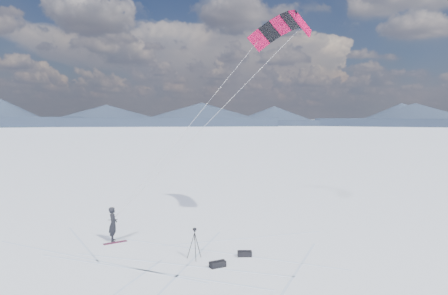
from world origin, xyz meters
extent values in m
plane|color=white|center=(0.00, 0.00, 0.00)|extent=(1800.00, 1800.00, 0.00)
cube|color=black|center=(199.52, 250.19, 2.00)|extent=(145.33, 128.71, 4.01)
cone|color=black|center=(199.52, 250.19, 4.01)|extent=(89.94, 89.94, 8.00)
cube|color=black|center=(116.91, 297.88, 2.00)|extent=(156.07, 96.69, 4.01)
cone|color=black|center=(116.91, 297.88, 4.01)|extent=(82.96, 82.96, 8.00)
cube|color=black|center=(23.91, 319.11, 2.00)|extent=(152.94, 56.08, 4.01)
cone|color=black|center=(23.91, 319.11, 4.01)|extent=(68.60, 68.60, 8.00)
cube|color=black|center=(-71.21, 311.98, 2.00)|extent=(156.25, 77.25, 4.01)
cone|color=black|center=(-71.21, 311.98, 4.01)|extent=(76.64, 76.64, 8.00)
cube|color=silver|center=(-3.30, -1.70, 0.00)|extent=(3.52, 7.29, 0.01)
cube|color=silver|center=(-1.60, 0.60, 0.00)|extent=(6.45, 7.79, 0.01)
cube|color=silver|center=(0.10, 2.90, 0.00)|extent=(11.66, 3.07, 0.01)
cube|color=silver|center=(1.80, -2.80, 0.00)|extent=(1.27, 5.91, 0.01)
cube|color=silver|center=(3.50, -0.50, 0.00)|extent=(6.52, 4.83, 0.01)
cube|color=silver|center=(5.20, 1.80, 0.00)|extent=(8.85, 4.87, 0.01)
cube|color=silver|center=(-2.40, -1.60, 0.00)|extent=(5.61, 2.36, 0.01)
imported|color=black|center=(-2.89, 3.92, 0.00)|extent=(0.48, 0.72, 1.94)
cube|color=maroon|center=(-2.78, 3.55, 0.02)|extent=(1.33, 0.73, 0.04)
cylinder|color=black|center=(1.28, -0.04, 0.66)|extent=(0.39, 0.24, 1.34)
cylinder|color=black|center=(0.94, -0.04, 0.66)|extent=(0.39, 0.24, 1.34)
cylinder|color=black|center=(1.11, -0.34, 0.66)|extent=(0.03, 0.43, 1.34)
cylinder|color=black|center=(1.11, -0.14, 1.14)|extent=(0.04, 0.04, 0.39)
cube|color=black|center=(1.11, -0.14, 1.39)|extent=(0.11, 0.11, 0.06)
cube|color=black|center=(1.11, -0.14, 1.49)|extent=(0.17, 0.16, 0.11)
cylinder|color=black|center=(1.11, -0.04, 1.49)|extent=(0.08, 0.11, 0.08)
cube|color=black|center=(1.97, -1.52, 0.14)|extent=(0.82, 0.55, 0.28)
cylinder|color=black|center=(1.97, -1.52, 0.30)|extent=(0.70, 0.27, 0.07)
cube|color=black|center=(3.62, -0.27, 0.13)|extent=(0.77, 0.49, 0.26)
cylinder|color=black|center=(3.62, -0.27, 0.29)|extent=(0.68, 0.22, 0.08)
cube|color=#B00737|center=(8.05, 3.19, 12.30)|extent=(1.39, 1.00, 1.51)
cube|color=black|center=(8.35, 4.04, 12.77)|extent=(1.20, 1.13, 1.36)
cube|color=#B00737|center=(8.45, 5.03, 13.07)|extent=(1.01, 1.18, 1.18)
cube|color=black|center=(8.35, 6.07, 13.17)|extent=(1.20, 1.18, 0.99)
cube|color=#B00737|center=(8.06, 7.08, 13.07)|extent=(1.37, 1.14, 1.18)
cube|color=black|center=(7.60, 7.96, 12.77)|extent=(1.51, 1.02, 1.36)
cube|color=#B00737|center=(7.01, 8.64, 12.30)|extent=(1.61, 0.82, 1.51)
cylinder|color=gray|center=(2.58, 3.56, 6.76)|extent=(10.96, 0.75, 11.08)
cylinder|color=gray|center=(2.06, 6.28, 6.76)|extent=(9.92, 4.74, 11.08)
cylinder|color=black|center=(-2.89, 3.92, 1.23)|extent=(0.55, 0.13, 0.03)
camera|label=1|loc=(-2.03, -20.95, 7.00)|focal=35.00mm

